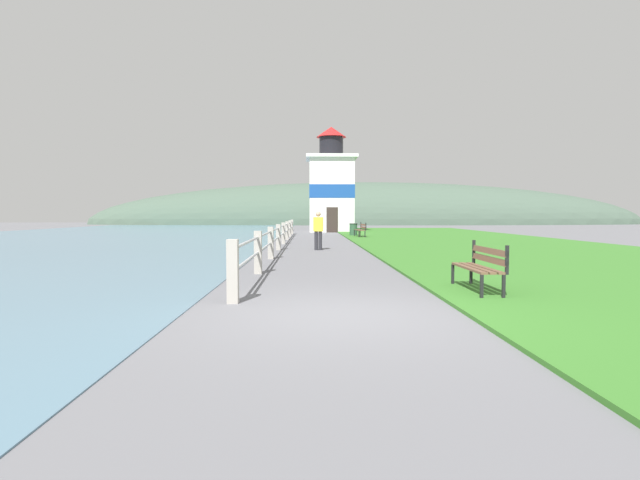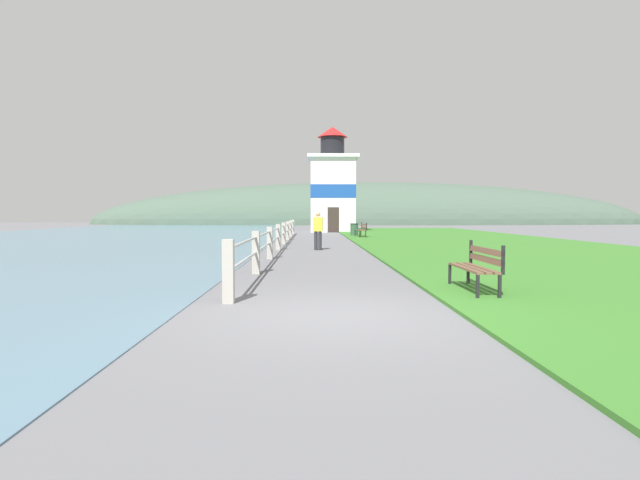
% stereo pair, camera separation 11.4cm
% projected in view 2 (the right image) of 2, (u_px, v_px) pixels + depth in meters
% --- Properties ---
extents(ground_plane, '(160.00, 160.00, 0.00)m').
position_uv_depth(ground_plane, '(335.00, 315.00, 7.22)').
color(ground_plane, slate).
extents(grass_verge, '(12.00, 51.57, 0.06)m').
position_uv_depth(grass_verge, '(477.00, 243.00, 24.51)').
color(grass_verge, '#387528').
rests_on(grass_verge, ground_plane).
extents(water_strip, '(24.00, 82.51, 0.01)m').
position_uv_depth(water_strip, '(24.00, 244.00, 24.14)').
color(water_strip, slate).
rests_on(water_strip, ground_plane).
extents(seawall_railing, '(0.18, 28.40, 1.05)m').
position_uv_depth(seawall_railing, '(281.00, 233.00, 22.25)').
color(seawall_railing, '#A8A399').
rests_on(seawall_railing, ground_plane).
extents(park_bench_near, '(0.47, 1.74, 0.94)m').
position_uv_depth(park_bench_near, '(478.00, 264.00, 9.16)').
color(park_bench_near, brown).
rests_on(park_bench_near, ground_plane).
extents(park_bench_midway, '(0.59, 1.85, 0.94)m').
position_uv_depth(park_bench_midway, '(362.00, 229.00, 30.96)').
color(park_bench_midway, brown).
rests_on(park_bench_midway, ground_plane).
extents(lighthouse, '(4.11, 4.11, 8.60)m').
position_uv_depth(lighthouse, '(332.00, 188.00, 41.06)').
color(lighthouse, white).
rests_on(lighthouse, ground_plane).
extents(person_strolling, '(0.40, 0.25, 1.56)m').
position_uv_depth(person_strolling, '(318.00, 229.00, 20.17)').
color(person_strolling, '#28282D').
rests_on(person_strolling, ground_plane).
extents(trash_bin, '(0.54, 0.54, 0.84)m').
position_uv_depth(trash_bin, '(354.00, 230.00, 32.86)').
color(trash_bin, '#2D5138').
rests_on(trash_bin, ground_plane).
extents(distant_hillside, '(80.00, 16.00, 12.00)m').
position_uv_depth(distant_hillside, '(370.00, 224.00, 71.63)').
color(distant_hillside, '#475B4C').
rests_on(distant_hillside, ground_plane).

